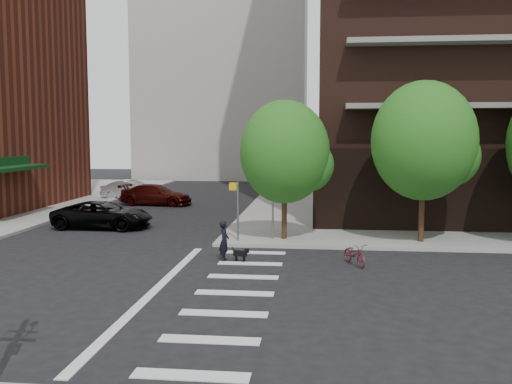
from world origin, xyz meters
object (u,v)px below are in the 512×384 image
scooter (355,254)px  dog_walker (224,241)px  parked_car_maroon (156,195)px  parked_car_black (103,215)px  parked_car_silver (132,190)px

scooter → dog_walker: bearing=153.6°
parked_car_maroon → dog_walker: dog_walker is taller
parked_car_black → parked_car_silver: size_ratio=1.14×
parked_car_silver → scooter: 24.86m
scooter → parked_car_silver: bearing=103.6°
parked_car_silver → scooter: (15.07, -19.77, -0.30)m
parked_car_black → parked_car_maroon: (0.00, 9.72, 0.01)m
parked_car_black → dog_walker: 10.09m
parked_car_maroon → dog_walker: 18.13m
parked_car_black → scooter: size_ratio=3.13×
parked_car_silver → dog_walker: 22.03m
parked_car_black → parked_car_maroon: bearing=2.0°
parked_car_black → parked_car_silver: parked_car_silver is taller
parked_car_black → scooter: (12.37, -7.03, -0.28)m
parked_car_black → scooter: bearing=-117.6°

